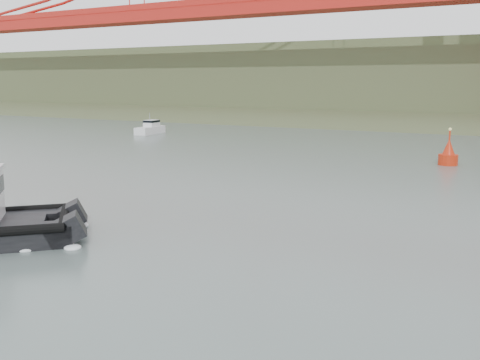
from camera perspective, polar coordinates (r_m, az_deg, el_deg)
The scene contains 4 objects.
ground at distance 27.65m, azimuth -10.90°, elevation -7.39°, with size 400.00×400.00×0.00m, color #4E5C58.
headlands at distance 146.73m, azimuth 22.12°, elevation 9.16°, with size 500.00×105.36×27.12m.
motorboat at distance 89.12m, azimuth -9.53°, elevation 5.46°, with size 2.78×6.52×3.48m.
nav_buoy at distance 58.54m, azimuth 21.34°, elevation 2.54°, with size 1.93×1.93×4.03m.
Camera 1 is at (16.86, -20.26, 8.37)m, focal length 40.00 mm.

